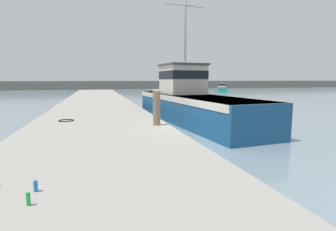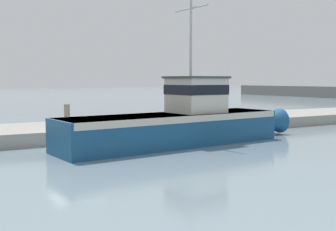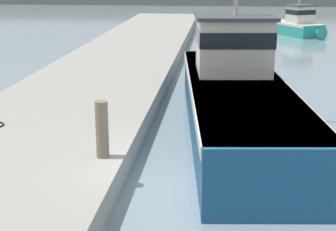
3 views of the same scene
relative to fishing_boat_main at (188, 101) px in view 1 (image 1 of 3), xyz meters
name	(u,v)px [view 1 (image 1 of 3)]	position (x,y,z in m)	size (l,w,h in m)	color
ground_plane	(195,141)	(-1.65, -5.50, -1.24)	(320.00, 320.00, 0.00)	gray
dock_pier	(99,138)	(-5.69, -5.50, -0.86)	(5.82, 80.00, 0.75)	gray
far_shoreline	(211,84)	(28.35, 58.13, -0.13)	(180.00, 5.00, 2.22)	slate
fishing_boat_main	(188,101)	(0.00, 0.00, 0.00)	(4.27, 15.10, 8.49)	navy
boat_orange_near	(222,88)	(20.05, 34.77, -0.45)	(3.83, 5.57, 3.58)	teal
boat_green_anchored	(168,90)	(5.48, 24.78, -0.37)	(4.22, 5.87, 5.18)	teal
mooring_post	(157,108)	(-3.31, -5.37, 0.22)	(0.31, 0.31, 1.41)	#756651
hose_coil	(66,120)	(-7.10, -3.19, -0.47)	(0.67, 0.67, 0.04)	black
water_bottle_by_bike	(28,199)	(-6.77, -11.75, -0.38)	(0.06, 0.06, 0.21)	green
water_bottle_on_curb	(36,186)	(-6.77, -11.23, -0.39)	(0.07, 0.07, 0.19)	blue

